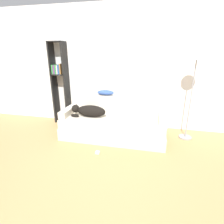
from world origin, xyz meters
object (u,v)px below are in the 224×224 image
Objects in this scene: power_adapter at (97,152)px; laptop at (119,119)px; bookshelf at (60,79)px; throw_pillow at (106,93)px; floor_lamp at (196,66)px; dog at (89,111)px; couch at (113,127)px.

laptop is at bearing 66.76° from power_adapter.
laptop is at bearing -22.34° from bookshelf.
floor_lamp is at bearing -2.15° from throw_pillow.
laptop is at bearing -1.70° from dog.
dog is 1.25m from bookshelf.
laptop is 4.58× the size of power_adapter.
couch is at bearing -168.74° from floor_lamp.
dog is at bearing -176.91° from laptop.
laptop is 0.17× the size of bookshelf.
couch is 1.21× the size of floor_lamp.
couch is 5.67× the size of throw_pillow.
couch is 0.28m from laptop.
bookshelf reaches higher than power_adapter.
dog is 2.21× the size of laptop.
couch is 0.73m from power_adapter.
floor_lamp is (2.92, -0.28, 0.37)m from bookshelf.
dog is 0.42× the size of floor_lamp.
throw_pillow is 1.35m from power_adapter.
laptop is at bearing -164.72° from floor_lamp.
laptop is 0.89× the size of throw_pillow.
dog is (-0.49, -0.06, 0.35)m from couch.
bookshelf is at bearing 162.46° from laptop.
floor_lamp reaches higher than couch.
couch is at bearing 6.36° from dog.
floor_lamp is (1.35, 0.37, 1.01)m from laptop.
bookshelf is (-1.19, 0.21, 0.22)m from throw_pillow.
throw_pillow reaches higher than dog.
dog is 2.20m from floor_lamp.
throw_pillow reaches higher than couch.
throw_pillow is at bearing -10.07° from bookshelf.
power_adapter is (0.36, -0.63, -0.54)m from dog.
couch is 0.78m from throw_pillow.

